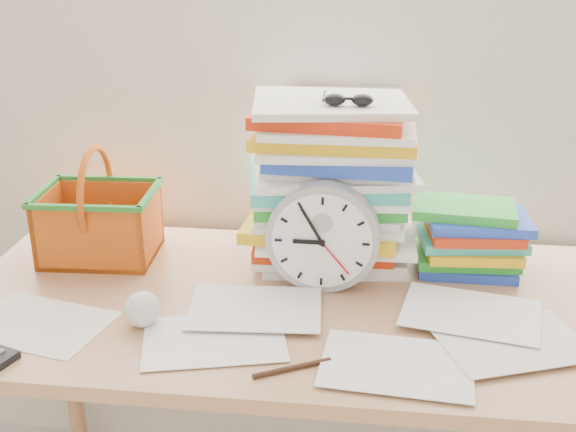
# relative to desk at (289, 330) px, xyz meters

# --- Properties ---
(curtain) EXTENTS (2.40, 0.01, 2.50)m
(curtain) POSITION_rel_desk_xyz_m (0.00, 0.38, 0.62)
(curtain) COLOR silver
(curtain) RESTS_ON room_shell
(desk) EXTENTS (1.40, 0.70, 0.75)m
(desk) POSITION_rel_desk_xyz_m (0.00, 0.00, 0.00)
(desk) COLOR #AF7B52
(desk) RESTS_ON ground
(paper_stack) EXTENTS (0.38, 0.32, 0.37)m
(paper_stack) POSITION_rel_desk_xyz_m (0.07, 0.22, 0.26)
(paper_stack) COLOR white
(paper_stack) RESTS_ON desk
(clock) EXTENTS (0.24, 0.05, 0.24)m
(clock) POSITION_rel_desk_xyz_m (0.06, 0.06, 0.19)
(clock) COLOR #979AA1
(clock) RESTS_ON desk
(sunglasses) EXTENTS (0.12, 0.10, 0.03)m
(sunglasses) POSITION_rel_desk_xyz_m (0.10, 0.16, 0.46)
(sunglasses) COLOR black
(sunglasses) RESTS_ON paper_stack
(book_stack) EXTENTS (0.26, 0.21, 0.15)m
(book_stack) POSITION_rel_desk_xyz_m (0.38, 0.20, 0.15)
(book_stack) COLOR white
(book_stack) RESTS_ON desk
(basket) EXTENTS (0.27, 0.22, 0.26)m
(basket) POSITION_rel_desk_xyz_m (-0.46, 0.16, 0.21)
(basket) COLOR orange
(basket) RESTS_ON desk
(crumpled_ball) EXTENTS (0.07, 0.07, 0.07)m
(crumpled_ball) POSITION_rel_desk_xyz_m (-0.27, -0.14, 0.11)
(crumpled_ball) COLOR silver
(crumpled_ball) RESTS_ON desk
(pen) EXTENTS (0.13, 0.08, 0.01)m
(pen) POSITION_rel_desk_xyz_m (0.04, -0.26, 0.08)
(pen) COLOR black
(pen) RESTS_ON desk
(scattered_papers) EXTENTS (1.26, 0.42, 0.02)m
(scattered_papers) POSITION_rel_desk_xyz_m (0.00, 0.00, 0.08)
(scattered_papers) COLOR white
(scattered_papers) RESTS_ON desk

